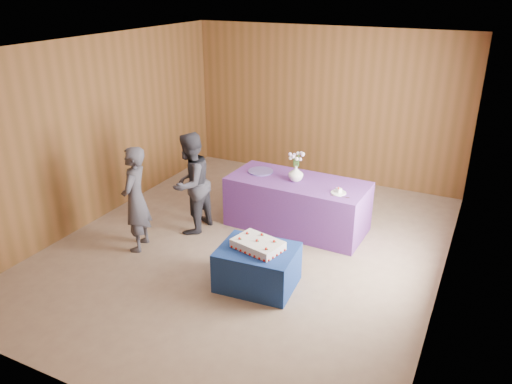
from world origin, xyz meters
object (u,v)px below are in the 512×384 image
Objects in this scene: guest_left at (135,199)px; cake_table at (257,267)px; guest_right at (191,183)px; sheet_cake at (258,244)px; vase at (296,173)px; serving_table at (297,204)px.

cake_table is at bearing 68.62° from guest_left.
cake_table is 1.80m from guest_right.
sheet_cake is at bearing 60.59° from guest_right.
guest_left is at bearing 171.87° from cake_table.
cake_table is 1.92m from guest_left.
guest_left is at bearing -24.72° from guest_right.
vase is (-0.18, 1.61, 0.61)m from cake_table.
guest_right reaches higher than sheet_cake.
vase is 0.15× the size of guest_right.
serving_table is at bearing 108.62° from sheet_cake.
serving_table is 1.38× the size of guest_left.
guest_left is at bearing -136.51° from serving_table.
sheet_cake reaches higher than cake_table.
vase reaches higher than cake_table.
sheet_cake is 0.46× the size of guest_left.
guest_right is at bearing 163.13° from sheet_cake.
serving_table is 2.31m from guest_left.
serving_table is 8.99× the size of vase.
cake_table is at bearing -82.93° from serving_table.
guest_right is at bearing -148.90° from serving_table.
cake_table is 1.65m from serving_table.
vase is at bearing -140.76° from serving_table.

